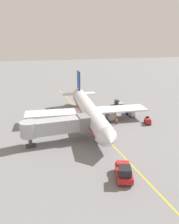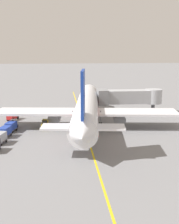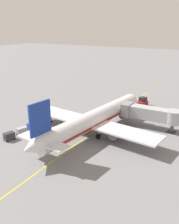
{
  "view_description": "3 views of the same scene",
  "coord_description": "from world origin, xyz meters",
  "views": [
    {
      "loc": [
        15.77,
        46.89,
        18.57
      ],
      "look_at": [
        0.2,
        0.62,
        2.58
      ],
      "focal_mm": 33.89,
      "sensor_mm": 36.0,
      "label": 1
    },
    {
      "loc": [
        -3.92,
        -47.49,
        13.14
      ],
      "look_at": [
        0.91,
        0.14,
        2.54
      ],
      "focal_mm": 46.93,
      "sensor_mm": 36.0,
      "label": 2
    },
    {
      "loc": [
        24.08,
        -42.56,
        22.11
      ],
      "look_at": [
        -1.66,
        2.4,
        3.87
      ],
      "focal_mm": 40.17,
      "sensor_mm": 36.0,
      "label": 3
    }
  ],
  "objects": [
    {
      "name": "ground_plane",
      "position": [
        0.0,
        0.0,
        0.0
      ],
      "size": [
        400.0,
        400.0,
        0.0
      ],
      "primitive_type": "plane",
      "color": "slate"
    },
    {
      "name": "gate_lead_in_line",
      "position": [
        0.0,
        0.0,
        0.0
      ],
      "size": [
        0.24,
        80.0,
        0.01
      ],
      "primitive_type": "cube",
      "color": "gold",
      "rests_on": "ground"
    },
    {
      "name": "parked_airliner",
      "position": [
        0.49,
        0.53,
        3.19
      ],
      "size": [
        30.41,
        37.34,
        10.63
      ],
      "color": "silver",
      "rests_on": "ground"
    },
    {
      "name": "jet_bridge",
      "position": [
        9.89,
        9.29,
        3.45
      ],
      "size": [
        13.09,
        3.5,
        4.98
      ],
      "color": "#A8AAAF",
      "rests_on": "ground"
    },
    {
      "name": "pushback_tractor",
      "position": [
        2.89,
        23.95,
        1.1
      ],
      "size": [
        3.63,
        4.9,
        2.4
      ],
      "color": "#B21E1E",
      "rests_on": "ground"
    },
    {
      "name": "baggage_tug_lead",
      "position": [
        -11.77,
        0.05,
        0.71
      ],
      "size": [
        1.45,
        2.58,
        1.62
      ],
      "color": "silver",
      "rests_on": "ground"
    },
    {
      "name": "baggage_tug_trailing",
      "position": [
        -6.49,
        -0.46,
        0.71
      ],
      "size": [
        1.32,
        2.52,
        1.62
      ],
      "color": "gold",
      "rests_on": "ground"
    },
    {
      "name": "baggage_tug_spare",
      "position": [
        -12.71,
        6.28,
        0.71
      ],
      "size": [
        2.02,
        2.76,
        1.62
      ],
      "color": "#B21E1E",
      "rests_on": "ground"
    },
    {
      "name": "baggage_cart_front",
      "position": [
        -11.8,
        -1.71,
        0.95
      ],
      "size": [
        1.83,
        2.98,
        1.58
      ],
      "color": "#4C4C51",
      "rests_on": "ground"
    },
    {
      "name": "baggage_cart_second_in_train",
      "position": [
        -12.23,
        -4.53,
        0.95
      ],
      "size": [
        1.83,
        2.98,
        1.58
      ],
      "color": "#4C4C51",
      "rests_on": "ground"
    },
    {
      "name": "baggage_cart_third_in_train",
      "position": [
        -12.41,
        -7.6,
        0.95
      ],
      "size": [
        1.83,
        2.98,
        1.58
      ],
      "color": "#4C4C51",
      "rests_on": "ground"
    },
    {
      "name": "ground_crew_wing_walker",
      "position": [
        -5.28,
        4.44,
        0.95
      ],
      "size": [
        0.65,
        0.47,
        1.69
      ],
      "color": "#232328",
      "rests_on": "ground"
    }
  ]
}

